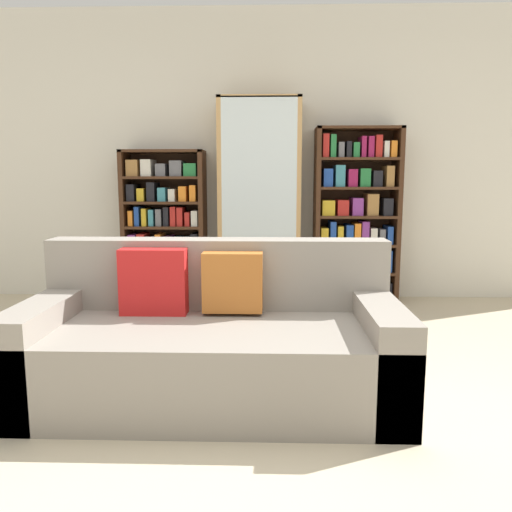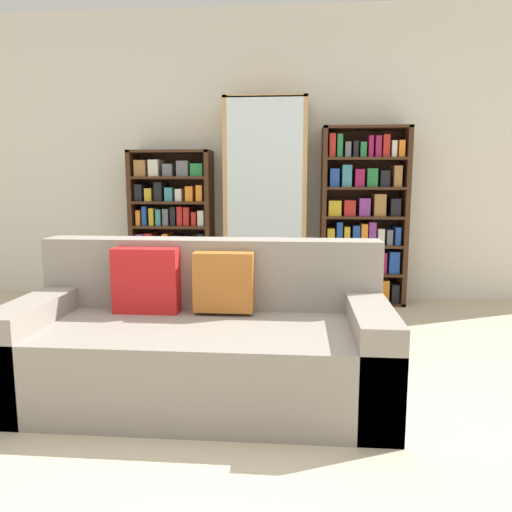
% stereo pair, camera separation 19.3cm
% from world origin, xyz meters
% --- Properties ---
extents(ground_plane, '(16.00, 16.00, 0.00)m').
position_xyz_m(ground_plane, '(0.00, 0.00, 0.00)').
color(ground_plane, beige).
extents(wall_back, '(6.49, 0.06, 2.70)m').
position_xyz_m(wall_back, '(0.00, 2.81, 1.35)').
color(wall_back, silver).
rests_on(wall_back, ground).
extents(couch, '(1.92, 0.88, 0.80)m').
position_xyz_m(couch, '(-0.19, 0.50, 0.28)').
color(couch, gray).
rests_on(couch, ground).
extents(bookshelf_left, '(0.76, 0.32, 1.40)m').
position_xyz_m(bookshelf_left, '(-0.88, 2.61, 0.68)').
color(bookshelf_left, '#3D2314').
rests_on(bookshelf_left, ground).
extents(display_cabinet, '(0.74, 0.36, 1.86)m').
position_xyz_m(display_cabinet, '(0.01, 2.59, 0.92)').
color(display_cabinet, tan).
rests_on(display_cabinet, ground).
extents(bookshelf_right, '(0.77, 0.32, 1.60)m').
position_xyz_m(bookshelf_right, '(0.90, 2.61, 0.77)').
color(bookshelf_right, '#3D2314').
rests_on(bookshelf_right, ground).
extents(wine_bottle, '(0.07, 0.07, 0.34)m').
position_xyz_m(wine_bottle, '(0.63, 1.14, 0.14)').
color(wine_bottle, black).
rests_on(wine_bottle, ground).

